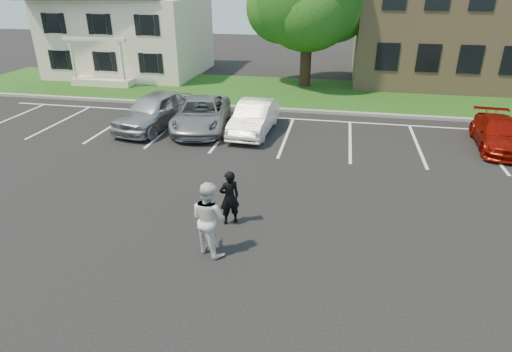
{
  "coord_description": "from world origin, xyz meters",
  "views": [
    {
      "loc": [
        2.16,
        -9.97,
        6.44
      ],
      "look_at": [
        0.0,
        1.0,
        1.25
      ],
      "focal_mm": 30.0,
      "sensor_mm": 36.0,
      "label": 1
    }
  ],
  "objects_px": {
    "car_silver_west": "(155,110)",
    "car_red_compact": "(499,134)",
    "house": "(128,18)",
    "man_white_shirt": "(209,218)",
    "car_white_sedan": "(254,117)",
    "car_silver_minivan": "(201,114)",
    "man_black_suit": "(229,198)"
  },
  "relations": [
    {
      "from": "car_silver_minivan",
      "to": "car_white_sedan",
      "type": "xyz_separation_m",
      "value": [
        2.52,
        -0.07,
        0.01
      ]
    },
    {
      "from": "house",
      "to": "car_white_sedan",
      "type": "relative_size",
      "value": 2.4
    },
    {
      "from": "man_white_shirt",
      "to": "car_silver_minivan",
      "type": "bearing_deg",
      "value": -41.48
    },
    {
      "from": "car_silver_minivan",
      "to": "car_silver_west",
      "type": "bearing_deg",
      "value": 177.49
    },
    {
      "from": "house",
      "to": "man_white_shirt",
      "type": "xyz_separation_m",
      "value": [
        12.21,
        -21.1,
        -2.84
      ]
    },
    {
      "from": "house",
      "to": "car_silver_minivan",
      "type": "relative_size",
      "value": 2.04
    },
    {
      "from": "house",
      "to": "car_white_sedan",
      "type": "xyz_separation_m",
      "value": [
        11.48,
        -11.66,
        -3.12
      ]
    },
    {
      "from": "house",
      "to": "car_red_compact",
      "type": "bearing_deg",
      "value": -28.08
    },
    {
      "from": "house",
      "to": "car_red_compact",
      "type": "xyz_separation_m",
      "value": [
        21.76,
        -11.61,
        -3.22
      ]
    },
    {
      "from": "car_silver_west",
      "to": "car_red_compact",
      "type": "height_order",
      "value": "car_silver_west"
    },
    {
      "from": "car_white_sedan",
      "to": "car_silver_minivan",
      "type": "bearing_deg",
      "value": -178.85
    },
    {
      "from": "house",
      "to": "man_black_suit",
      "type": "relative_size",
      "value": 6.33
    },
    {
      "from": "car_silver_west",
      "to": "car_white_sedan",
      "type": "distance_m",
      "value": 4.72
    },
    {
      "from": "man_black_suit",
      "to": "car_red_compact",
      "type": "distance_m",
      "value": 12.35
    },
    {
      "from": "man_white_shirt",
      "to": "car_white_sedan",
      "type": "height_order",
      "value": "man_white_shirt"
    },
    {
      "from": "man_black_suit",
      "to": "car_silver_minivan",
      "type": "relative_size",
      "value": 0.32
    },
    {
      "from": "car_silver_minivan",
      "to": "car_red_compact",
      "type": "height_order",
      "value": "car_silver_minivan"
    },
    {
      "from": "car_white_sedan",
      "to": "car_silver_west",
      "type": "bearing_deg",
      "value": -175.09
    },
    {
      "from": "house",
      "to": "man_black_suit",
      "type": "bearing_deg",
      "value": -57.78
    },
    {
      "from": "man_black_suit",
      "to": "car_silver_west",
      "type": "xyz_separation_m",
      "value": [
        -5.6,
        7.77,
        0.01
      ]
    },
    {
      "from": "car_red_compact",
      "to": "car_silver_minivan",
      "type": "bearing_deg",
      "value": -175.71
    },
    {
      "from": "house",
      "to": "man_black_suit",
      "type": "distance_m",
      "value": 23.38
    },
    {
      "from": "car_red_compact",
      "to": "car_white_sedan",
      "type": "bearing_deg",
      "value": -175.34
    },
    {
      "from": "man_white_shirt",
      "to": "car_white_sedan",
      "type": "xyz_separation_m",
      "value": [
        -0.73,
        9.44,
        -0.28
      ]
    },
    {
      "from": "house",
      "to": "man_white_shirt",
      "type": "height_order",
      "value": "house"
    },
    {
      "from": "man_black_suit",
      "to": "man_white_shirt",
      "type": "relative_size",
      "value": 0.83
    },
    {
      "from": "man_black_suit",
      "to": "man_white_shirt",
      "type": "xyz_separation_m",
      "value": [
        -0.15,
        -1.48,
        0.17
      ]
    },
    {
      "from": "car_white_sedan",
      "to": "car_red_compact",
      "type": "height_order",
      "value": "car_white_sedan"
    },
    {
      "from": "car_silver_west",
      "to": "car_white_sedan",
      "type": "xyz_separation_m",
      "value": [
        4.72,
        0.18,
        -0.11
      ]
    },
    {
      "from": "car_silver_west",
      "to": "car_white_sedan",
      "type": "bearing_deg",
      "value": 13.09
    },
    {
      "from": "man_black_suit",
      "to": "car_white_sedan",
      "type": "xyz_separation_m",
      "value": [
        -0.88,
        7.96,
        -0.11
      ]
    },
    {
      "from": "car_silver_west",
      "to": "house",
      "type": "bearing_deg",
      "value": 130.63
    }
  ]
}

